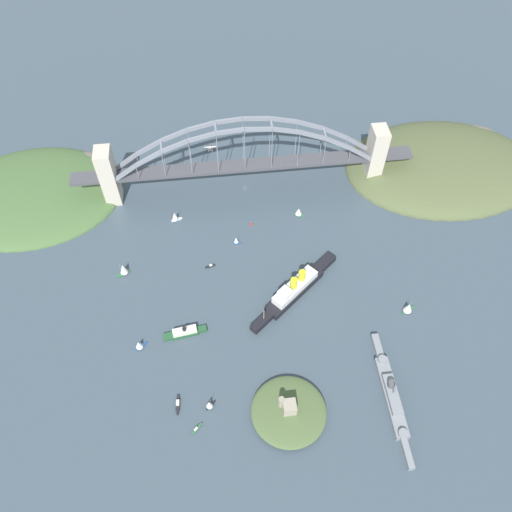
{
  "coord_description": "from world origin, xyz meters",
  "views": [
    {
      "loc": [
        26.94,
        307.7,
        309.07
      ],
      "look_at": [
        0.0,
        79.98,
        8.0
      ],
      "focal_mm": 35.72,
      "sensor_mm": 36.0,
      "label": 1
    }
  ],
  "objects_px": {
    "harbor_arch_bridge": "(244,163)",
    "small_boat_7": "(175,216)",
    "fort_island_mid_harbor": "(289,411)",
    "small_boat_9": "(408,308)",
    "small_boat_3": "(209,404)",
    "small_boat_6": "(236,240)",
    "seaplane_taxiing_near_bridge": "(210,149)",
    "ocean_liner": "(295,289)",
    "small_boat_0": "(123,269)",
    "small_boat_2": "(197,429)",
    "small_boat_4": "(210,266)",
    "naval_cruiser": "(391,395)",
    "channel_marker_buoy": "(251,223)",
    "small_boat_8": "(178,404)",
    "small_boat_5": "(299,212)",
    "harbor_ferry_steamer": "(185,332)",
    "small_boat_1": "(139,345)"
  },
  "relations": [
    {
      "from": "ocean_liner",
      "to": "channel_marker_buoy",
      "type": "distance_m",
      "value": 73.02
    },
    {
      "from": "small_boat_3",
      "to": "small_boat_7",
      "type": "xyz_separation_m",
      "value": [
        17.69,
        -157.45,
        1.08
      ]
    },
    {
      "from": "small_boat_5",
      "to": "small_boat_6",
      "type": "bearing_deg",
      "value": 23.67
    },
    {
      "from": "ocean_liner",
      "to": "harbor_ferry_steamer",
      "type": "distance_m",
      "value": 83.64
    },
    {
      "from": "harbor_arch_bridge",
      "to": "small_boat_4",
      "type": "distance_m",
      "value": 91.05
    },
    {
      "from": "small_boat_4",
      "to": "naval_cruiser",
      "type": "bearing_deg",
      "value": 132.69
    },
    {
      "from": "small_boat_1",
      "to": "small_boat_6",
      "type": "height_order",
      "value": "small_boat_1"
    },
    {
      "from": "ocean_liner",
      "to": "small_boat_6",
      "type": "bearing_deg",
      "value": -53.8
    },
    {
      "from": "ocean_liner",
      "to": "small_boat_2",
      "type": "height_order",
      "value": "ocean_liner"
    },
    {
      "from": "small_boat_0",
      "to": "small_boat_3",
      "type": "distance_m",
      "value": 123.03
    },
    {
      "from": "small_boat_3",
      "to": "channel_marker_buoy",
      "type": "relative_size",
      "value": 3.03
    },
    {
      "from": "small_boat_6",
      "to": "small_boat_8",
      "type": "relative_size",
      "value": 0.58
    },
    {
      "from": "small_boat_8",
      "to": "harbor_arch_bridge",
      "type": "bearing_deg",
      "value": -108.44
    },
    {
      "from": "small_boat_3",
      "to": "small_boat_9",
      "type": "relative_size",
      "value": 0.8
    },
    {
      "from": "harbor_ferry_steamer",
      "to": "seaplane_taxiing_near_bridge",
      "type": "distance_m",
      "value": 187.76
    },
    {
      "from": "harbor_arch_bridge",
      "to": "naval_cruiser",
      "type": "xyz_separation_m",
      "value": [
        -71.76,
        195.01,
        -24.59
      ]
    },
    {
      "from": "harbor_arch_bridge",
      "to": "small_boat_3",
      "type": "relative_size",
      "value": 33.32
    },
    {
      "from": "small_boat_6",
      "to": "small_boat_0",
      "type": "bearing_deg",
      "value": 12.69
    },
    {
      "from": "small_boat_5",
      "to": "small_boat_6",
      "type": "height_order",
      "value": "small_boat_5"
    },
    {
      "from": "seaplane_taxiing_near_bridge",
      "to": "small_boat_3",
      "type": "height_order",
      "value": "small_boat_3"
    },
    {
      "from": "fort_island_mid_harbor",
      "to": "small_boat_9",
      "type": "bearing_deg",
      "value": -146.47
    },
    {
      "from": "fort_island_mid_harbor",
      "to": "small_boat_3",
      "type": "xyz_separation_m",
      "value": [
        48.09,
        -9.85,
        0.49
      ]
    },
    {
      "from": "small_boat_9",
      "to": "channel_marker_buoy",
      "type": "xyz_separation_m",
      "value": [
        100.14,
        -93.27,
        -3.65
      ]
    },
    {
      "from": "small_boat_8",
      "to": "small_boat_9",
      "type": "xyz_separation_m",
      "value": [
        -162.27,
        -49.25,
        3.92
      ]
    },
    {
      "from": "small_boat_3",
      "to": "small_boat_6",
      "type": "distance_m",
      "value": 131.66
    },
    {
      "from": "small_boat_6",
      "to": "small_boat_7",
      "type": "xyz_separation_m",
      "value": [
        46.51,
        -28.99,
        1.5
      ]
    },
    {
      "from": "harbor_arch_bridge",
      "to": "small_boat_7",
      "type": "xyz_separation_m",
      "value": [
        59.46,
        30.34,
        -22.79
      ]
    },
    {
      "from": "fort_island_mid_harbor",
      "to": "small_boat_4",
      "type": "height_order",
      "value": "fort_island_mid_harbor"
    },
    {
      "from": "naval_cruiser",
      "to": "small_boat_5",
      "type": "xyz_separation_m",
      "value": [
        31.8,
        -158.87,
        0.92
      ]
    },
    {
      "from": "small_boat_2",
      "to": "channel_marker_buoy",
      "type": "distance_m",
      "value": 167.32
    },
    {
      "from": "small_boat_1",
      "to": "small_boat_7",
      "type": "bearing_deg",
      "value": -103.31
    },
    {
      "from": "harbor_arch_bridge",
      "to": "seaplane_taxiing_near_bridge",
      "type": "distance_m",
      "value": 62.65
    },
    {
      "from": "small_boat_5",
      "to": "small_boat_8",
      "type": "relative_size",
      "value": 0.72
    },
    {
      "from": "harbor_ferry_steamer",
      "to": "small_boat_2",
      "type": "xyz_separation_m",
      "value": [
        -4.9,
        66.35,
        -1.5
      ]
    },
    {
      "from": "small_boat_5",
      "to": "small_boat_6",
      "type": "xyz_separation_m",
      "value": [
        52.91,
        23.19,
        -0.61
      ]
    },
    {
      "from": "small_boat_2",
      "to": "channel_marker_buoy",
      "type": "bearing_deg",
      "value": -107.84
    },
    {
      "from": "small_boat_2",
      "to": "fort_island_mid_harbor",
      "type": "bearing_deg",
      "value": -176.6
    },
    {
      "from": "harbor_ferry_steamer",
      "to": "small_boat_9",
      "type": "relative_size",
      "value": 2.9
    },
    {
      "from": "harbor_arch_bridge",
      "to": "small_boat_6",
      "type": "height_order",
      "value": "harbor_arch_bridge"
    },
    {
      "from": "small_boat_3",
      "to": "small_boat_6",
      "type": "xyz_separation_m",
      "value": [
        -28.82,
        -128.46,
        -0.42
      ]
    },
    {
      "from": "seaplane_taxiing_near_bridge",
      "to": "ocean_liner",
      "type": "bearing_deg",
      "value": 107.45
    },
    {
      "from": "naval_cruiser",
      "to": "harbor_ferry_steamer",
      "type": "relative_size",
      "value": 2.9
    },
    {
      "from": "small_boat_0",
      "to": "small_boat_2",
      "type": "height_order",
      "value": "small_boat_0"
    },
    {
      "from": "small_boat_3",
      "to": "small_boat_9",
      "type": "height_order",
      "value": "small_boat_9"
    },
    {
      "from": "harbor_arch_bridge",
      "to": "small_boat_7",
      "type": "distance_m",
      "value": 70.54
    },
    {
      "from": "small_boat_0",
      "to": "small_boat_4",
      "type": "bearing_deg",
      "value": 178.88
    },
    {
      "from": "small_boat_5",
      "to": "small_boat_7",
      "type": "distance_m",
      "value": 99.59
    },
    {
      "from": "seaplane_taxiing_near_bridge",
      "to": "channel_marker_buoy",
      "type": "distance_m",
      "value": 96.35
    },
    {
      "from": "harbor_arch_bridge",
      "to": "small_boat_0",
      "type": "bearing_deg",
      "value": 38.62
    },
    {
      "from": "small_boat_1",
      "to": "small_boat_9",
      "type": "distance_m",
      "value": 186.69
    }
  ]
}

